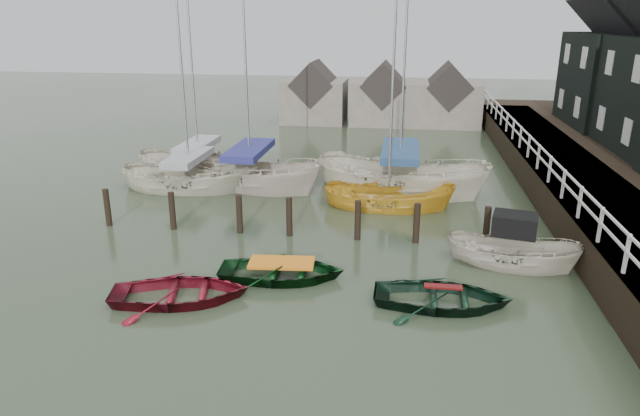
% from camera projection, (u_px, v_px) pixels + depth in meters
% --- Properties ---
extents(ground, '(120.00, 120.00, 0.00)m').
position_uv_depth(ground, '(309.00, 273.00, 17.14)').
color(ground, '#283220').
rests_on(ground, ground).
extents(pier, '(3.04, 32.00, 2.70)m').
position_uv_depth(pier, '(560.00, 176.00, 24.94)').
color(pier, black).
rests_on(pier, ground).
extents(mooring_pilings, '(13.72, 0.22, 1.80)m').
position_uv_depth(mooring_pilings, '(292.00, 222.00, 19.95)').
color(mooring_pilings, black).
rests_on(mooring_pilings, ground).
extents(far_sheds, '(14.00, 4.08, 4.39)m').
position_uv_depth(far_sheds, '(381.00, 97.00, 40.80)').
color(far_sheds, '#665B51').
rests_on(far_sheds, ground).
extents(rowboat_red, '(4.22, 3.44, 0.77)m').
position_uv_depth(rowboat_red, '(181.00, 300.00, 15.51)').
color(rowboat_red, maroon).
rests_on(rowboat_red, ground).
extents(rowboat_green, '(3.89, 2.94, 0.76)m').
position_uv_depth(rowboat_green, '(282.00, 278.00, 16.81)').
color(rowboat_green, black).
rests_on(rowboat_green, ground).
extents(rowboat_dkgreen, '(3.64, 2.60, 0.75)m').
position_uv_depth(rowboat_dkgreen, '(442.00, 305.00, 15.24)').
color(rowboat_dkgreen, black).
rests_on(rowboat_dkgreen, ground).
extents(motorboat, '(4.24, 2.35, 2.40)m').
position_uv_depth(motorboat, '(512.00, 262.00, 17.64)').
color(motorboat, beige).
rests_on(motorboat, ground).
extents(sailboat_a, '(6.34, 2.59, 10.63)m').
position_uv_depth(sailboat_a, '(191.00, 188.00, 25.53)').
color(sailboat_a, beige).
rests_on(sailboat_a, ground).
extents(sailboat_b, '(7.82, 5.10, 11.29)m').
position_uv_depth(sailboat_b, '(251.00, 185.00, 26.00)').
color(sailboat_b, beige).
rests_on(sailboat_b, ground).
extents(sailboat_c, '(5.36, 2.19, 9.29)m').
position_uv_depth(sailboat_c, '(388.00, 207.00, 23.10)').
color(sailboat_c, gold).
rests_on(sailboat_c, ground).
extents(sailboat_d, '(8.45, 5.21, 12.55)m').
position_uv_depth(sailboat_d, '(399.00, 189.00, 25.29)').
color(sailboat_d, beige).
rests_on(sailboat_d, ground).
extents(sailboat_e, '(6.44, 2.75, 10.83)m').
position_uv_depth(sailboat_e, '(199.00, 173.00, 27.98)').
color(sailboat_e, beige).
rests_on(sailboat_e, ground).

